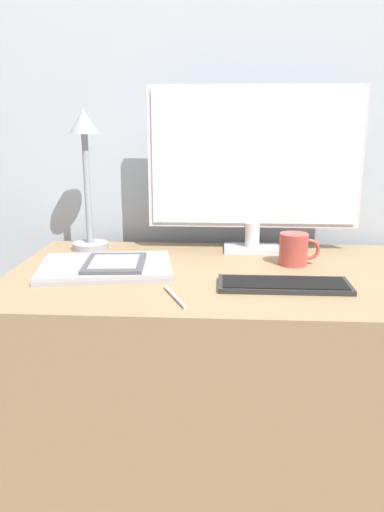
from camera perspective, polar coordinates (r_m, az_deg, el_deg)
The scene contains 9 objects.
wall_back at distance 1.69m, azimuth 3.79°, elevation 17.04°, with size 3.60×0.05×2.40m.
desk at distance 1.49m, azimuth 3.28°, elevation -15.80°, with size 1.14×0.66×0.75m.
monitor at distance 1.53m, azimuth 7.32°, elevation 10.49°, with size 0.64×0.11×0.50m.
keyboard at distance 1.23m, azimuth 10.67°, elevation -3.22°, with size 0.32×0.12×0.01m.
laptop at distance 1.36m, azimuth -9.63°, elevation -1.26°, with size 0.38×0.30×0.02m.
ereader at distance 1.34m, azimuth -8.64°, elevation -0.79°, with size 0.17×0.20×0.01m.
desk_lamp at distance 1.57m, azimuth -11.87°, elevation 10.30°, with size 0.11×0.11×0.43m.
coffee_mug at distance 1.42m, azimuth 11.78°, elevation 0.77°, with size 0.11×0.08×0.09m.
pen at distance 1.14m, azimuth -1.76°, elevation -4.65°, with size 0.07×0.14×0.01m.
Camera 1 is at (-0.00, -1.11, 1.14)m, focal length 35.00 mm.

